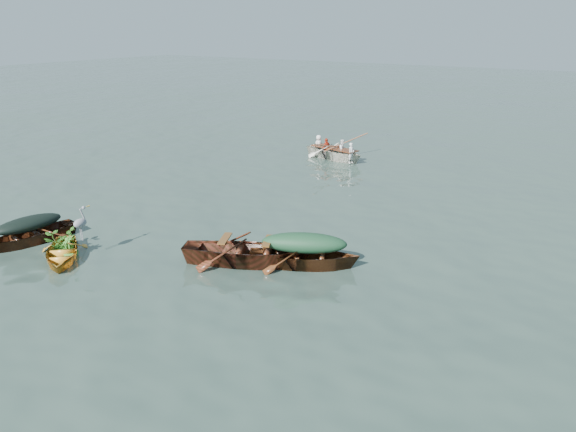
% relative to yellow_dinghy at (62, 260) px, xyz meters
% --- Properties ---
extents(ground, '(140.00, 140.00, 0.00)m').
position_rel_yellow_dinghy_xyz_m(ground, '(3.70, 2.17, 0.00)').
color(ground, '#32463D').
rests_on(ground, ground).
extents(yellow_dinghy, '(2.85, 2.75, 0.72)m').
position_rel_yellow_dinghy_xyz_m(yellow_dinghy, '(0.00, 0.00, 0.00)').
color(yellow_dinghy, orange).
rests_on(yellow_dinghy, ground).
extents(dark_covered_boat, '(1.79, 3.59, 0.84)m').
position_rel_yellow_dinghy_xyz_m(dark_covered_boat, '(-1.77, 0.29, 0.00)').
color(dark_covered_boat, '#462610').
rests_on(dark_covered_boat, ground).
extents(green_tarp_boat, '(4.07, 2.84, 0.89)m').
position_rel_yellow_dinghy_xyz_m(green_tarp_boat, '(5.60, 3.05, 0.00)').
color(green_tarp_boat, '#552F14').
rests_on(green_tarp_boat, ground).
extents(open_wooden_boat, '(4.80, 3.22, 1.09)m').
position_rel_yellow_dinghy_xyz_m(open_wooden_boat, '(4.27, 2.40, 0.00)').
color(open_wooden_boat, '#5F2617').
rests_on(open_wooden_boat, ground).
extents(rowed_boat, '(4.44, 2.18, 1.01)m').
position_rel_yellow_dinghy_xyz_m(rowed_boat, '(0.63, 13.92, 0.00)').
color(rowed_boat, white).
rests_on(rowed_boat, ground).
extents(dark_tarp_cover, '(0.98, 1.97, 0.40)m').
position_rel_yellow_dinghy_xyz_m(dark_tarp_cover, '(-1.77, 0.29, 0.62)').
color(dark_tarp_cover, black).
rests_on(dark_tarp_cover, dark_covered_boat).
extents(green_tarp_cover, '(2.24, 1.56, 0.52)m').
position_rel_yellow_dinghy_xyz_m(green_tarp_cover, '(5.60, 3.05, 0.70)').
color(green_tarp_cover, '#16371F').
rests_on(green_tarp_cover, green_tarp_boat).
extents(thwart_benches, '(2.46, 1.74, 0.04)m').
position_rel_yellow_dinghy_xyz_m(thwart_benches, '(4.27, 2.40, 0.57)').
color(thwart_benches, '#563314').
rests_on(thwart_benches, open_wooden_boat).
extents(heron, '(0.48, 0.48, 0.92)m').
position_rel_yellow_dinghy_xyz_m(heron, '(0.33, 0.44, 0.82)').
color(heron, gray).
rests_on(heron, yellow_dinghy).
extents(dinghy_weeds, '(1.14, 1.12, 0.60)m').
position_rel_yellow_dinghy_xyz_m(dinghy_weeds, '(-0.39, 0.39, 0.66)').
color(dinghy_weeds, '#2D5F18').
rests_on(dinghy_weeds, yellow_dinghy).
extents(rowers, '(3.16, 1.78, 0.76)m').
position_rel_yellow_dinghy_xyz_m(rowers, '(0.63, 13.92, 0.89)').
color(rowers, silver).
rests_on(rowers, rowed_boat).
extents(oars, '(1.16, 2.67, 0.06)m').
position_rel_yellow_dinghy_xyz_m(oars, '(0.63, 13.92, 0.54)').
color(oars, '#945838').
rests_on(oars, rowed_boat).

